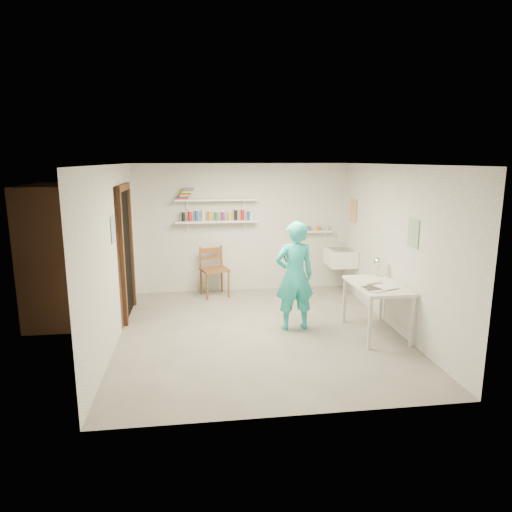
{
  "coord_description": "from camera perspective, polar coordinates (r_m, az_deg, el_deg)",
  "views": [
    {
      "loc": [
        -0.9,
        -6.22,
        2.46
      ],
      "look_at": [
        0.0,
        0.4,
        1.05
      ],
      "focal_mm": 32.0,
      "sensor_mm": 36.0,
      "label": 1
    }
  ],
  "objects": [
    {
      "name": "belfast_sink",
      "position": [
        8.53,
        10.53,
        -0.18
      ],
      "size": [
        0.48,
        0.6,
        0.3
      ],
      "primitive_type": "cube",
      "color": "white",
      "rests_on": "wall_right"
    },
    {
      "name": "work_table",
      "position": [
        6.78,
        14.77,
        -6.44
      ],
      "size": [
        0.67,
        1.11,
        0.74
      ],
      "primitive_type": "cube",
      "color": "silver",
      "rests_on": "ground"
    },
    {
      "name": "poster_left",
      "position": [
        6.43,
        -17.44,
        3.23
      ],
      "size": [
        0.01,
        0.28,
        0.36
      ],
      "primitive_type": "cube",
      "color": "#334C7F",
      "rests_on": "wall_left"
    },
    {
      "name": "papers",
      "position": [
        6.67,
        14.95,
        -3.34
      ],
      "size": [
        0.3,
        0.22,
        0.02
      ],
      "color": "silver",
      "rests_on": "work_table"
    },
    {
      "name": "ceiling",
      "position": [
        6.28,
        0.5,
        11.46
      ],
      "size": [
        4.0,
        4.5,
        0.02
      ],
      "primitive_type": "cube",
      "color": "silver",
      "rests_on": "wall_back"
    },
    {
      "name": "door_lintel",
      "position": [
        7.36,
        -16.26,
        8.26
      ],
      "size": [
        0.06,
        1.05,
        0.1
      ],
      "primitive_type": "cube",
      "color": "brown",
      "rests_on": "wall_left"
    },
    {
      "name": "spray_cans",
      "position": [
        8.42,
        -4.98,
        4.99
      ],
      "size": [
        1.34,
        0.06,
        0.17
      ],
      "color": "black",
      "rests_on": "shelf_lower"
    },
    {
      "name": "wall_front",
      "position": [
        4.25,
        4.84,
        -5.39
      ],
      "size": [
        4.0,
        0.02,
        2.4
      ],
      "primitive_type": "cube",
      "color": "silver",
      "rests_on": "ground"
    },
    {
      "name": "wall_back",
      "position": [
        8.62,
        -1.66,
        3.52
      ],
      "size": [
        4.0,
        0.02,
        2.4
      ],
      "primitive_type": "cube",
      "color": "silver",
      "rests_on": "ground"
    },
    {
      "name": "wooden_chair",
      "position": [
        8.35,
        -5.21,
        -1.7
      ],
      "size": [
        0.57,
        0.55,
        1.0
      ],
      "primitive_type": "cube",
      "rotation": [
        0.0,
        0.0,
        0.27
      ],
      "color": "brown",
      "rests_on": "ground"
    },
    {
      "name": "shelf_lower",
      "position": [
        8.43,
        -4.97,
        4.32
      ],
      "size": [
        1.5,
        0.22,
        0.03
      ],
      "primitive_type": "cube",
      "color": "white",
      "rests_on": "wall_back"
    },
    {
      "name": "door_jamb_near",
      "position": [
        7.01,
        -16.35,
        -0.6
      ],
      "size": [
        0.06,
        0.1,
        2.0
      ],
      "primitive_type": "cube",
      "color": "brown",
      "rests_on": "ground"
    },
    {
      "name": "book_stack",
      "position": [
        8.37,
        -8.76,
        7.7
      ],
      "size": [
        0.3,
        0.14,
        0.2
      ],
      "color": "red",
      "rests_on": "shelf_upper"
    },
    {
      "name": "shelf_upper",
      "position": [
        8.39,
        -5.02,
        7.03
      ],
      "size": [
        1.5,
        0.22,
        0.03
      ],
      "primitive_type": "cube",
      "color": "white",
      "rests_on": "wall_back"
    },
    {
      "name": "wall_left",
      "position": [
        6.44,
        -17.51,
        0.08
      ],
      "size": [
        0.02,
        4.5,
        2.4
      ],
      "primitive_type": "cube",
      "color": "silver",
      "rests_on": "ground"
    },
    {
      "name": "wall_clock",
      "position": [
        6.81,
        4.66,
        0.13
      ],
      "size": [
        0.29,
        0.06,
        0.29
      ],
      "primitive_type": "cylinder",
      "rotation": [
        1.57,
        0.0,
        0.1
      ],
      "color": "beige",
      "rests_on": "man"
    },
    {
      "name": "ledge_shelf",
      "position": [
        8.79,
        7.2,
        3.06
      ],
      "size": [
        0.7,
        0.14,
        0.03
      ],
      "primitive_type": "cube",
      "color": "white",
      "rests_on": "wall_back"
    },
    {
      "name": "man",
      "position": [
        6.65,
        4.84,
        -2.52
      ],
      "size": [
        0.62,
        0.44,
        1.61
      ],
      "primitive_type": "imported",
      "rotation": [
        0.0,
        0.0,
        3.24
      ],
      "color": "#24B8B1",
      "rests_on": "ground"
    },
    {
      "name": "desk_lamp",
      "position": [
        7.09,
        15.04,
        -0.7
      ],
      "size": [
        0.14,
        0.14,
        0.14
      ],
      "primitive_type": "sphere",
      "color": "silver",
      "rests_on": "work_table"
    },
    {
      "name": "wall_right",
      "position": [
        6.98,
        17.04,
        0.99
      ],
      "size": [
        0.02,
        4.5,
        2.4
      ],
      "primitive_type": "cube",
      "color": "silver",
      "rests_on": "ground"
    },
    {
      "name": "doorway_recess",
      "position": [
        7.49,
        -15.95,
        0.22
      ],
      "size": [
        0.02,
        0.9,
        2.0
      ],
      "primitive_type": "cube",
      "color": "black",
      "rests_on": "wall_left"
    },
    {
      "name": "ledge_pots",
      "position": [
        8.78,
        7.21,
        3.45
      ],
      "size": [
        0.48,
        0.07,
        0.09
      ],
      "color": "silver",
      "rests_on": "ledge_shelf"
    },
    {
      "name": "floor",
      "position": [
        6.75,
        0.46,
        -9.54
      ],
      "size": [
        4.0,
        4.5,
        0.02
      ],
      "primitive_type": "cube",
      "color": "slate",
      "rests_on": "ground"
    },
    {
      "name": "corridor_box",
      "position": [
        7.62,
        -21.26,
        0.44
      ],
      "size": [
        1.4,
        1.5,
        2.1
      ],
      "primitive_type": "cube",
      "color": "brown",
      "rests_on": "ground"
    },
    {
      "name": "poster_right_a",
      "position": [
        8.57,
        12.06,
        5.57
      ],
      "size": [
        0.01,
        0.34,
        0.42
      ],
      "primitive_type": "cube",
      "color": "#995933",
      "rests_on": "wall_right"
    },
    {
      "name": "poster_right_b",
      "position": [
        6.43,
        19.05,
        2.68
      ],
      "size": [
        0.01,
        0.3,
        0.38
      ],
      "primitive_type": "cube",
      "color": "#3F724C",
      "rests_on": "wall_right"
    },
    {
      "name": "door_jamb_far",
      "position": [
        7.98,
        -15.31,
        0.95
      ],
      "size": [
        0.06,
        0.1,
        2.0
      ],
      "primitive_type": "cube",
      "color": "brown",
      "rests_on": "ground"
    }
  ]
}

